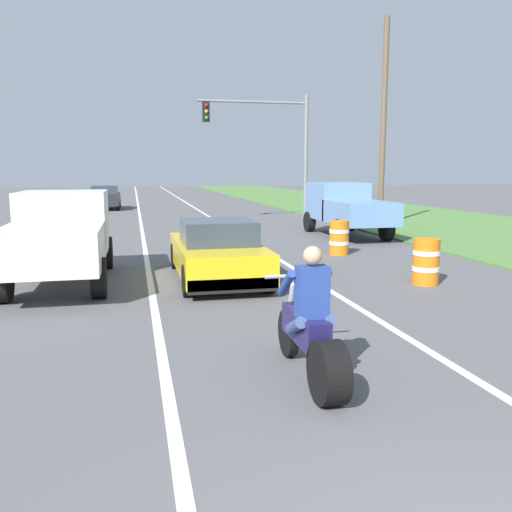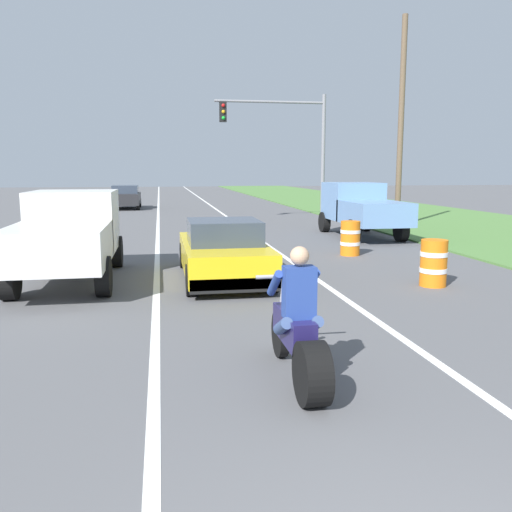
% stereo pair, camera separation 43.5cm
% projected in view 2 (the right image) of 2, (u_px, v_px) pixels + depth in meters
% --- Properties ---
extents(lane_stripe_left_solid, '(0.14, 120.00, 0.01)m').
position_uv_depth(lane_stripe_left_solid, '(63.00, 234.00, 21.01)').
color(lane_stripe_left_solid, white).
rests_on(lane_stripe_left_solid, ground).
extents(lane_stripe_right_solid, '(0.14, 120.00, 0.01)m').
position_uv_depth(lane_stripe_right_solid, '(247.00, 231.00, 22.24)').
color(lane_stripe_right_solid, white).
rests_on(lane_stripe_right_solid, ground).
extents(lane_stripe_centre_dashed, '(0.14, 120.00, 0.01)m').
position_uv_depth(lane_stripe_centre_dashed, '(158.00, 233.00, 21.62)').
color(lane_stripe_centre_dashed, white).
rests_on(lane_stripe_centre_dashed, ground).
extents(grass_verge_right, '(10.00, 120.00, 0.06)m').
position_uv_depth(grass_verge_right, '(474.00, 226.00, 23.96)').
color(grass_verge_right, '#517F3D').
rests_on(grass_verge_right, ground).
extents(motorcycle_with_rider, '(0.70, 2.21, 1.62)m').
position_uv_depth(motorcycle_with_rider, '(299.00, 334.00, 6.28)').
color(motorcycle_with_rider, black).
rests_on(motorcycle_with_rider, ground).
extents(sports_car_yellow, '(1.84, 4.30, 1.37)m').
position_uv_depth(sports_car_yellow, '(223.00, 252.00, 12.32)').
color(sports_car_yellow, yellow).
rests_on(sports_car_yellow, ground).
extents(pickup_truck_left_lane_white, '(2.02, 4.80, 1.98)m').
position_uv_depth(pickup_truck_left_lane_white, '(69.00, 232.00, 12.00)').
color(pickup_truck_left_lane_white, silver).
rests_on(pickup_truck_left_lane_white, ground).
extents(pickup_truck_right_shoulder_light_blue, '(2.02, 4.80, 1.98)m').
position_uv_depth(pickup_truck_right_shoulder_light_blue, '(361.00, 207.00, 20.18)').
color(pickup_truck_right_shoulder_light_blue, '#6B93C6').
rests_on(pickup_truck_right_shoulder_light_blue, ground).
extents(traffic_light_mast_near, '(5.32, 0.34, 6.00)m').
position_uv_depth(traffic_light_mast_near, '(289.00, 136.00, 25.77)').
color(traffic_light_mast_near, gray).
rests_on(traffic_light_mast_near, ground).
extents(utility_pole_roadside, '(0.24, 0.24, 8.76)m').
position_uv_depth(utility_pole_roadside, '(401.00, 124.00, 22.89)').
color(utility_pole_roadside, brown).
rests_on(utility_pole_roadside, ground).
extents(construction_barrel_nearest, '(0.58, 0.58, 1.00)m').
position_uv_depth(construction_barrel_nearest, '(434.00, 263.00, 11.63)').
color(construction_barrel_nearest, orange).
rests_on(construction_barrel_nearest, ground).
extents(construction_barrel_mid, '(0.58, 0.58, 1.00)m').
position_uv_depth(construction_barrel_mid, '(350.00, 238.00, 15.83)').
color(construction_barrel_mid, orange).
rests_on(construction_barrel_mid, ground).
extents(distant_car_far_ahead, '(1.80, 4.00, 1.50)m').
position_uv_depth(distant_car_far_ahead, '(126.00, 197.00, 34.71)').
color(distant_car_far_ahead, '#262628').
rests_on(distant_car_far_ahead, ground).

